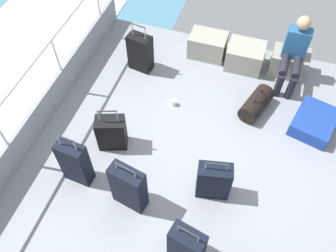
{
  "coord_description": "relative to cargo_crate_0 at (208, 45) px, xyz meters",
  "views": [
    {
      "loc": [
        0.51,
        -2.44,
        4.16
      ],
      "look_at": [
        -0.4,
        0.34,
        0.25
      ],
      "focal_mm": 38.24,
      "sensor_mm": 36.0,
      "label": 1
    }
  ],
  "objects": [
    {
      "name": "ground_plane",
      "position": [
        0.3,
        -2.18,
        -0.23
      ],
      "size": [
        4.4,
        5.2,
        0.06
      ],
      "primitive_type": "cube",
      "color": "gray"
    },
    {
      "name": "gunwale_port",
      "position": [
        -1.87,
        -2.18,
        0.03
      ],
      "size": [
        0.06,
        5.2,
        0.45
      ],
      "primitive_type": "cube",
      "color": "gray",
      "rests_on": "ground_plane"
    },
    {
      "name": "railing_port",
      "position": [
        -1.87,
        -2.18,
        0.58
      ],
      "size": [
        0.04,
        4.2,
        1.02
      ],
      "color": "silver",
      "rests_on": "ground_plane"
    },
    {
      "name": "cargo_crate_0",
      "position": [
        0.0,
        0.0,
        0.0
      ],
      "size": [
        0.63,
        0.42,
        0.4
      ],
      "color": "gray",
      "rests_on": "ground_plane"
    },
    {
      "name": "cargo_crate_1",
      "position": [
        0.64,
        -0.08,
        0.0
      ],
      "size": [
        0.61,
        0.49,
        0.4
      ],
      "color": "gray",
      "rests_on": "ground_plane"
    },
    {
      "name": "cargo_crate_2",
      "position": [
        1.34,
        -0.01,
        0.0
      ],
      "size": [
        0.6,
        0.41,
        0.4
      ],
      "color": "gray",
      "rests_on": "ground_plane"
    },
    {
      "name": "passenger_seated",
      "position": [
        1.34,
        -0.19,
        0.38
      ],
      "size": [
        0.34,
        0.66,
        1.1
      ],
      "color": "#26598C",
      "rests_on": "ground_plane"
    },
    {
      "name": "suitcase_0",
      "position": [
        1.83,
        -1.03,
        -0.09
      ],
      "size": [
        0.69,
        0.79,
        0.22
      ],
      "color": "navy",
      "rests_on": "ground_plane"
    },
    {
      "name": "suitcase_1",
      "position": [
        0.7,
        -2.49,
        0.09
      ],
      "size": [
        0.44,
        0.29,
        0.69
      ],
      "color": "black",
      "rests_on": "ground_plane"
    },
    {
      "name": "suitcase_2",
      "position": [
        0.61,
        -3.35,
        0.11
      ],
      "size": [
        0.42,
        0.28,
        0.71
      ],
      "color": "black",
      "rests_on": "ground_plane"
    },
    {
      "name": "suitcase_4",
      "position": [
        -0.95,
        -0.64,
        0.12
      ],
      "size": [
        0.4,
        0.28,
        0.85
      ],
      "color": "black",
      "rests_on": "ground_plane"
    },
    {
      "name": "suitcase_6",
      "position": [
        -0.78,
        -2.19,
        0.07
      ],
      "size": [
        0.44,
        0.35,
        0.73
      ],
      "color": "black",
      "rests_on": "ground_plane"
    },
    {
      "name": "suitcase_7",
      "position": [
        -0.99,
        -2.81,
        0.16
      ],
      "size": [
        0.37,
        0.21,
        0.9
      ],
      "color": "black",
      "rests_on": "ground_plane"
    },
    {
      "name": "suitcase_8",
      "position": [
        -0.23,
        -2.92,
        0.16
      ],
      "size": [
        0.45,
        0.27,
        0.83
      ],
      "color": "black",
      "rests_on": "ground_plane"
    },
    {
      "name": "duffel_bag",
      "position": [
        0.99,
        -0.98,
        -0.05
      ],
      "size": [
        0.46,
        0.66,
        0.42
      ],
      "color": "black",
      "rests_on": "ground_plane"
    },
    {
      "name": "paper_cup",
      "position": [
        -0.2,
        -1.25,
        -0.15
      ],
      "size": [
        0.08,
        0.08,
        0.1
      ],
      "primitive_type": "cylinder",
      "color": "white",
      "rests_on": "ground_plane"
    }
  ]
}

